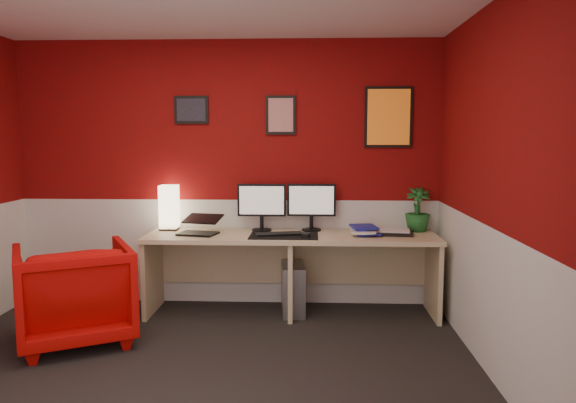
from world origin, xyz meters
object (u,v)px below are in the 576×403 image
object	(u,v)px
desk	(291,274)
pc_tower	(293,288)
monitor_right	(311,200)
zen_tray	(392,233)
shoji_lamp	(169,209)
laptop	(198,222)
potted_plant	(418,210)
monitor_left	(262,200)
armchair	(74,293)

from	to	relation	value
desk	pc_tower	distance (m)	0.14
monitor_right	zen_tray	size ratio (longest dim) A/B	1.66
pc_tower	desk	bearing A→B (deg)	-118.64
monitor_right	shoji_lamp	bearing A→B (deg)	-179.39
desk	laptop	xyz separation A→B (m)	(-0.84, -0.05, 0.47)
potted_plant	pc_tower	size ratio (longest dim) A/B	0.90
desk	pc_tower	size ratio (longest dim) A/B	5.78
monitor_left	desk	bearing A→B (deg)	-33.01
desk	potted_plant	distance (m)	1.31
shoji_lamp	laptop	world-z (taller)	shoji_lamp
zen_tray	monitor_left	bearing A→B (deg)	172.96
shoji_lamp	monitor_right	size ratio (longest dim) A/B	0.69
zen_tray	armchair	bearing A→B (deg)	-162.56
potted_plant	monitor_left	bearing A→B (deg)	-178.71
pc_tower	armchair	distance (m)	1.87
laptop	armchair	xyz separation A→B (m)	(-0.83, -0.72, -0.45)
potted_plant	armchair	size ratio (longest dim) A/B	0.47
shoji_lamp	laptop	bearing A→B (deg)	-37.79
desk	potted_plant	bearing A→B (deg)	10.61
desk	monitor_right	bearing A→B (deg)	50.03
zen_tray	pc_tower	xyz separation A→B (m)	(-0.89, -0.01, -0.52)
monitor_left	armchair	bearing A→B (deg)	-145.39
laptop	zen_tray	world-z (taller)	laptop
desk	monitor_left	size ratio (longest dim) A/B	4.48
shoji_lamp	armchair	size ratio (longest dim) A/B	0.47
potted_plant	armchair	distance (m)	3.04
zen_tray	potted_plant	size ratio (longest dim) A/B	0.87
monitor_left	laptop	bearing A→B (deg)	-157.17
laptop	armchair	distance (m)	1.19
armchair	laptop	bearing A→B (deg)	-167.52
laptop	pc_tower	size ratio (longest dim) A/B	0.73
monitor_right	desk	bearing A→B (deg)	-129.97
monitor_left	armchair	xyz separation A→B (m)	(-1.38, -0.95, -0.63)
desk	armchair	world-z (taller)	armchair
desk	zen_tray	bearing A→B (deg)	2.38
shoji_lamp	pc_tower	distance (m)	1.37
shoji_lamp	monitor_left	world-z (taller)	monitor_left
armchair	zen_tray	bearing A→B (deg)	168.93
desk	shoji_lamp	bearing A→B (deg)	170.27
laptop	monitor_right	xyz separation A→B (m)	(1.01, 0.26, 0.18)
shoji_lamp	zen_tray	distance (m)	2.07
shoji_lamp	zen_tray	xyz separation A→B (m)	(2.06, -0.16, -0.18)
shoji_lamp	armchair	bearing A→B (deg)	-117.90
monitor_left	pc_tower	size ratio (longest dim) A/B	1.29
shoji_lamp	laptop	distance (m)	0.41
shoji_lamp	monitor_left	size ratio (longest dim) A/B	0.69
desk	shoji_lamp	world-z (taller)	shoji_lamp
laptop	monitor_left	distance (m)	0.63
potted_plant	armchair	xyz separation A→B (m)	(-2.82, -0.99, -0.54)
laptop	monitor_right	distance (m)	1.06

